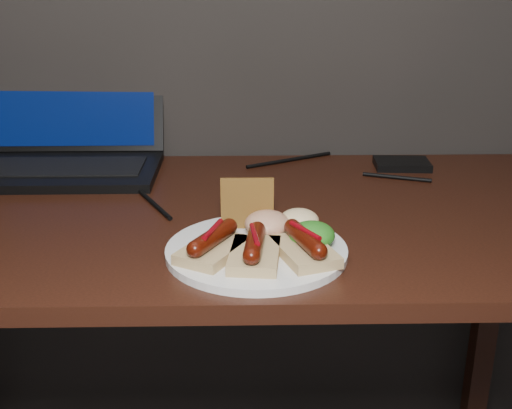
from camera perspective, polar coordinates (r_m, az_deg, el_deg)
The scene contains 12 objects.
desk at distance 1.19m, azimuth -3.44°, elevation -4.43°, with size 1.40×0.70×0.75m.
laptop at distance 1.45m, azimuth -16.59°, elevation 5.28°, with size 0.41×0.33×0.25m.
hard_drive at distance 1.43m, azimuth 12.83°, elevation 3.53°, with size 0.12×0.08×0.02m, color black.
desk_cables at distance 1.31m, azimuth -4.79°, elevation 2.23°, with size 0.88×0.41×0.01m.
plate at distance 0.98m, azimuth 0.04°, elevation -4.13°, with size 0.28×0.28×0.01m, color silver.
bread_sausage_left at distance 0.94m, azimuth -3.84°, elevation -3.57°, with size 0.12×0.13×0.04m.
bread_sausage_center at distance 0.93m, azimuth -0.13°, elevation -4.03°, with size 0.08×0.12×0.04m.
bread_sausage_right at distance 0.94m, azimuth 4.36°, elevation -3.68°, with size 0.10×0.13×0.04m.
crispbread at distance 1.03m, azimuth -0.78°, elevation 0.10°, with size 0.09×0.01×0.09m, color olive.
salad_greens at distance 0.97m, azimuth 4.99°, elevation -2.70°, with size 0.07×0.07×0.04m, color #135A12.
salsa_mound at distance 1.01m, azimuth 1.02°, elevation -1.72°, with size 0.07×0.07×0.04m, color maroon.
coleslaw_mound at distance 1.03m, azimuth 3.85°, elevation -1.40°, with size 0.06×0.06×0.04m, color silver.
Camera 1 is at (0.05, 0.30, 1.16)m, focal length 45.00 mm.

